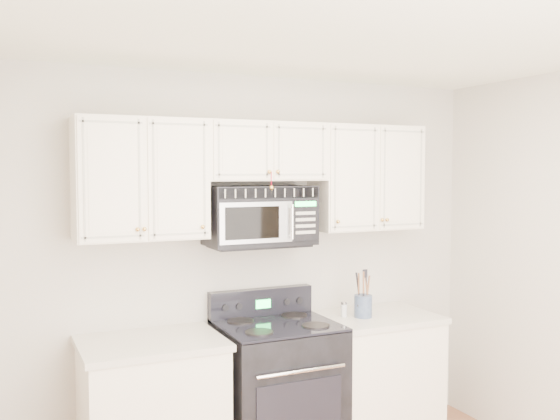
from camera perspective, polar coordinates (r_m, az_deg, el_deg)
room at (r=2.88m, az=11.01°, el=-9.40°), size 3.51×3.51×2.61m
base_cabinet_left at (r=4.10m, az=-11.62°, el=-18.22°), size 0.86×0.65×0.92m
base_cabinet_right at (r=4.70m, az=8.49°, el=-15.31°), size 0.86×0.65×0.92m
range at (r=4.33m, az=-0.25°, el=-16.15°), size 0.76×0.69×1.12m
upper_cabinets at (r=4.20m, az=-1.63°, el=3.43°), size 2.44×0.37×0.75m
microwave at (r=4.18m, az=-1.86°, el=-0.49°), size 0.72×0.41×0.40m
utensil_crock at (r=4.46m, az=7.61°, el=-8.58°), size 0.13×0.13×0.33m
shaker_salt at (r=4.46m, az=5.86°, el=-9.01°), size 0.04×0.04×0.11m
shaker_pepper at (r=4.43m, az=7.28°, el=-9.16°), size 0.04×0.04×0.10m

